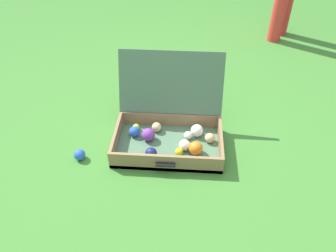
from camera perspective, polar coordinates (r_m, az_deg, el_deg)
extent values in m
plane|color=#3D7A2D|center=(2.03, -1.21, -4.41)|extent=(16.00, 16.00, 0.00)
cube|color=#4C7051|center=(2.05, 0.00, -3.43)|extent=(0.64, 0.39, 0.03)
cube|color=olive|center=(2.06, -8.73, -2.05)|extent=(0.02, 0.39, 0.12)
cube|color=olive|center=(2.03, 8.88, -2.87)|extent=(0.02, 0.39, 0.12)
cube|color=olive|center=(1.89, -0.39, -6.31)|extent=(0.61, 0.02, 0.12)
cube|color=olive|center=(2.16, 0.34, 0.85)|extent=(0.61, 0.02, 0.12)
cube|color=#4C7051|center=(2.08, 0.51, 7.36)|extent=(0.64, 0.15, 0.38)
cube|color=black|center=(1.87, -0.44, -6.60)|extent=(0.11, 0.02, 0.02)
sphere|color=white|center=(2.09, 4.94, -0.78)|extent=(0.08, 0.08, 0.08)
sphere|color=yellow|center=(1.97, 1.91, -4.37)|extent=(0.05, 0.05, 0.05)
sphere|color=navy|center=(1.94, -2.89, -4.63)|extent=(0.07, 0.07, 0.07)
sphere|color=blue|center=(2.09, -5.74, -0.96)|extent=(0.07, 0.07, 0.07)
sphere|color=orange|center=(1.97, 4.73, -3.76)|extent=(0.08, 0.08, 0.08)
sphere|color=#D1B784|center=(2.12, -1.96, -0.19)|extent=(0.06, 0.06, 0.06)
sphere|color=#D1B784|center=(2.06, 7.09, -2.03)|extent=(0.06, 0.06, 0.06)
sphere|color=white|center=(1.99, 2.82, -3.26)|extent=(0.07, 0.07, 0.07)
sphere|color=#CCDB38|center=(2.14, -5.44, -0.21)|extent=(0.04, 0.04, 0.04)
sphere|color=white|center=(2.07, 3.41, -1.60)|extent=(0.05, 0.05, 0.05)
sphere|color=purple|center=(2.05, -3.37, -1.47)|extent=(0.08, 0.08, 0.08)
sphere|color=blue|center=(2.03, -14.78, -4.73)|extent=(0.07, 0.07, 0.07)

